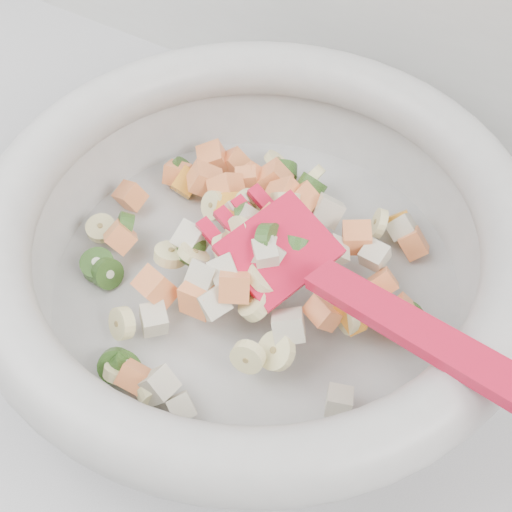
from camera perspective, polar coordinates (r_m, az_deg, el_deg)
The scene contains 2 objects.
counter at distance 1.00m, azimuth -11.49°, elevation -15.40°, with size 2.00×0.60×0.90m, color gray.
mixing_bowl at distance 0.52m, azimuth 0.02°, elevation 0.85°, with size 0.48×0.40×0.15m.
Camera 1 is at (0.36, 1.22, 1.36)m, focal length 50.00 mm.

